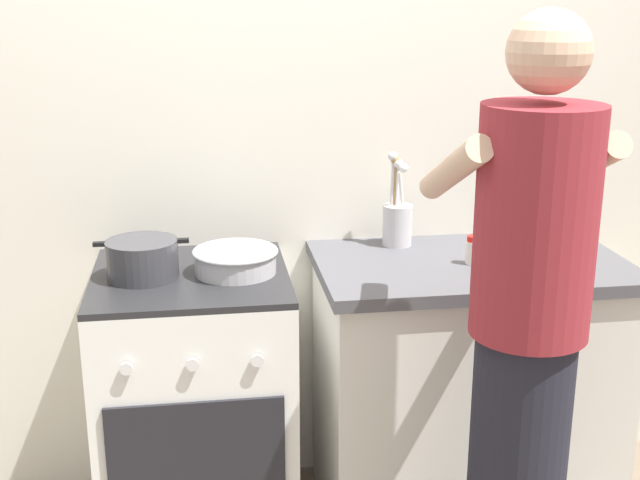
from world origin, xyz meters
TOP-DOWN VIEW (x-y plane):
  - back_wall at (0.20, 0.50)m, footprint 3.20×0.10m
  - countertop at (0.55, 0.15)m, footprint 1.00×0.60m
  - stove_range at (-0.35, 0.15)m, footprint 0.60×0.62m
  - pot at (-0.49, 0.14)m, footprint 0.28×0.22m
  - mixing_bowl at (-0.21, 0.14)m, footprint 0.26×0.26m
  - utensil_crock at (0.35, 0.35)m, footprint 0.10×0.10m
  - spice_bottle at (0.54, 0.12)m, footprint 0.04×0.04m
  - oil_bottle at (0.79, 0.11)m, footprint 0.06×0.06m
  - person at (0.50, -0.44)m, footprint 0.41×0.50m

SIDE VIEW (x-z plane):
  - stove_range at x=-0.35m, z-range 0.00..0.90m
  - countertop at x=0.55m, z-range 0.00..0.90m
  - person at x=0.50m, z-range 0.01..1.71m
  - mixing_bowl at x=-0.21m, z-range 0.90..0.98m
  - spice_bottle at x=0.54m, z-range 0.90..0.99m
  - pot at x=-0.49m, z-range 0.90..1.02m
  - utensil_crock at x=0.35m, z-range 0.83..1.16m
  - oil_bottle at x=0.79m, z-range 0.88..1.11m
  - back_wall at x=0.20m, z-range 0.00..2.50m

